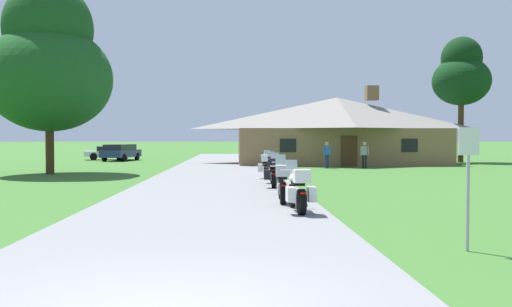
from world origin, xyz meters
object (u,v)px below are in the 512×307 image
motorcycle_red_farthest_in_row (266,166)px  tree_right_of_lodge (461,75)px  motorcycle_silver_fourth_in_row (274,173)px  tree_left_near (49,64)px  parked_navy_suv_far_left (121,152)px  parked_white_sedan_far_left (109,153)px  bystander_gray_shirt_near_lodge (364,154)px  bystander_blue_shirt_beside_signpost (327,154)px  motorcycle_white_third_in_row (281,177)px  motorcycle_green_fifth_in_row (272,170)px  metal_signpost_roadside (468,173)px  motorcycle_yellow_second_in_row (282,183)px  motorcycle_white_nearest_to_camera (298,191)px

motorcycle_red_farthest_in_row → tree_right_of_lodge: (16.50, 16.88, 6.36)m
motorcycle_silver_fourth_in_row → tree_left_near: (-11.45, 8.63, 5.31)m
parked_navy_suv_far_left → parked_white_sedan_far_left: (-1.48, 2.00, -0.13)m
bystander_gray_shirt_near_lodge → bystander_blue_shirt_beside_signpost: (-2.34, 0.39, 0.00)m
bystander_gray_shirt_near_lodge → motorcycle_white_third_in_row: bearing=97.0°
tree_left_near → parked_navy_suv_far_left: (0.20, 17.19, -5.14)m
motorcycle_green_fifth_in_row → metal_signpost_roadside: size_ratio=0.97×
motorcycle_yellow_second_in_row → motorcycle_silver_fourth_in_row: size_ratio=1.00×
motorcycle_white_nearest_to_camera → tree_left_near: tree_left_near is taller
motorcycle_white_third_in_row → motorcycle_red_farthest_in_row: same height
motorcycle_white_third_in_row → metal_signpost_roadside: bearing=-70.5°
motorcycle_yellow_second_in_row → motorcycle_white_third_in_row: 2.71m
motorcycle_green_fifth_in_row → parked_white_sedan_far_left: (-12.79, 25.71, 0.03)m
bystander_gray_shirt_near_lodge → bystander_blue_shirt_beside_signpost: 2.37m
bystander_gray_shirt_near_lodge → parked_navy_suv_far_left: bystander_gray_shirt_near_lodge is taller
motorcycle_yellow_second_in_row → bystander_blue_shirt_beside_signpost: bearing=78.6°
parked_navy_suv_far_left → tree_right_of_lodge: bearing=3.7°
motorcycle_silver_fourth_in_row → motorcycle_red_farthest_in_row: bearing=96.1°
motorcycle_white_nearest_to_camera → motorcycle_green_fifth_in_row: bearing=86.7°
motorcycle_green_fifth_in_row → tree_right_of_lodge: (16.40, 19.49, 6.36)m
motorcycle_white_third_in_row → tree_right_of_lodge: bearing=60.7°
tree_right_of_lodge → parked_navy_suv_far_left: bearing=171.4°
motorcycle_white_third_in_row → motorcycle_red_farthest_in_row: bearing=96.1°
motorcycle_white_nearest_to_camera → motorcycle_white_third_in_row: 4.92m
motorcycle_yellow_second_in_row → parked_navy_suv_far_left: size_ratio=0.43×
motorcycle_red_farthest_in_row → parked_white_sedan_far_left: bearing=124.4°
motorcycle_yellow_second_in_row → motorcycle_red_farthest_in_row: bearing=91.7°
bystander_blue_shirt_beside_signpost → metal_signpost_roadside: bearing=57.0°
parked_white_sedan_far_left → motorcycle_white_third_in_row: bearing=-169.8°
motorcycle_white_nearest_to_camera → bystander_gray_shirt_near_lodge: bystander_gray_shirt_near_lodge is taller
bystander_blue_shirt_beside_signpost → parked_navy_suv_far_left: size_ratio=0.34×
motorcycle_white_third_in_row → bystander_blue_shirt_beside_signpost: (4.32, 15.88, 0.33)m
motorcycle_red_farthest_in_row → bystander_blue_shirt_beside_signpost: size_ratio=1.24×
bystander_blue_shirt_beside_signpost → metal_signpost_roadside: 25.46m
motorcycle_white_third_in_row → metal_signpost_roadside: (2.42, -9.50, 0.73)m
motorcycle_white_third_in_row → motorcycle_silver_fourth_in_row: bearing=97.1°
tree_left_near → parked_navy_suv_far_left: tree_left_near is taller
motorcycle_yellow_second_in_row → metal_signpost_roadside: (2.62, -6.80, 0.73)m
motorcycle_white_third_in_row → bystander_gray_shirt_near_lodge: size_ratio=1.24×
bystander_blue_shirt_beside_signpost → tree_left_near: (-15.84, -5.04, 4.97)m
motorcycle_silver_fourth_in_row → motorcycle_red_farthest_in_row: (-0.04, 4.73, 0.00)m
motorcycle_white_third_in_row → tree_right_of_lodge: size_ratio=0.21×
motorcycle_red_farthest_in_row → bystander_gray_shirt_near_lodge: size_ratio=1.24×
motorcycle_white_nearest_to_camera → metal_signpost_roadside: size_ratio=0.97×
motorcycle_white_nearest_to_camera → motorcycle_red_farthest_in_row: bearing=87.2°
bystander_gray_shirt_near_lodge → parked_navy_suv_far_left: size_ratio=0.34×
tree_left_near → motorcycle_green_fifth_in_row: bearing=-29.5°
parked_navy_suv_far_left → motorcycle_green_fifth_in_row: bearing=-52.1°
metal_signpost_roadside → motorcycle_green_fifth_in_row: bearing=100.0°
parked_white_sedan_far_left → metal_signpost_roadside: bearing=-171.8°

